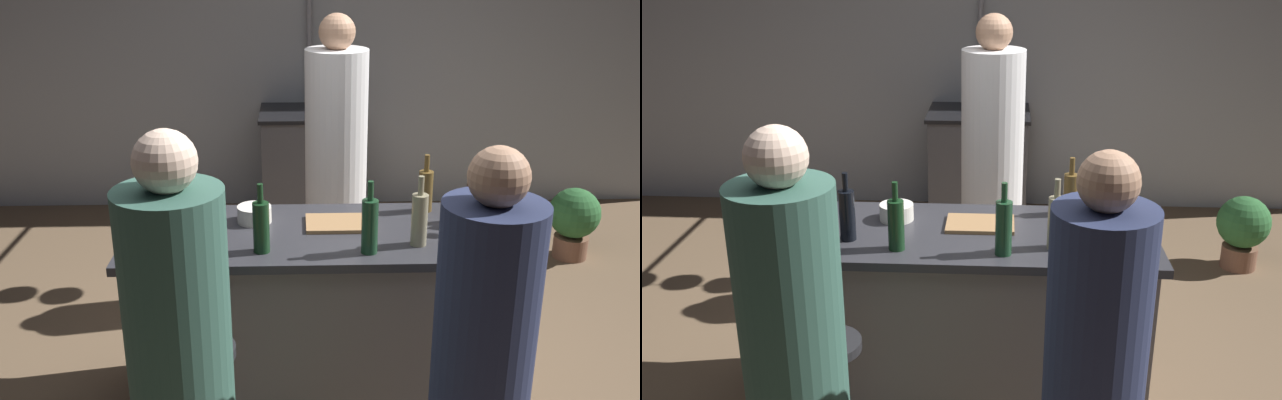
# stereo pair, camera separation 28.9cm
# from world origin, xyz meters

# --- Properties ---
(ground_plane) EXTENTS (9.00, 9.00, 0.00)m
(ground_plane) POSITION_xyz_m (0.00, 0.00, 0.00)
(ground_plane) COLOR brown
(back_wall) EXTENTS (6.40, 0.16, 2.60)m
(back_wall) POSITION_xyz_m (0.00, 2.85, 1.30)
(back_wall) COLOR #9EA3A8
(back_wall) RESTS_ON ground_plane
(kitchen_island) EXTENTS (1.80, 0.72, 0.90)m
(kitchen_island) POSITION_xyz_m (0.00, 0.00, 0.45)
(kitchen_island) COLOR slate
(kitchen_island) RESTS_ON ground_plane
(stove_range) EXTENTS (0.80, 0.64, 0.89)m
(stove_range) POSITION_xyz_m (0.00, 2.45, 0.45)
(stove_range) COLOR #47474C
(stove_range) RESTS_ON ground_plane
(chef) EXTENTS (0.38, 0.38, 1.78)m
(chef) POSITION_xyz_m (0.13, 1.10, 0.82)
(chef) COLOR white
(chef) RESTS_ON ground_plane
(guest_left) EXTENTS (0.35, 0.35, 1.65)m
(guest_left) POSITION_xyz_m (-0.50, -0.99, 0.77)
(guest_left) COLOR #33594C
(guest_left) RESTS_ON ground_plane
(guest_right) EXTENTS (0.34, 0.34, 1.60)m
(guest_right) POSITION_xyz_m (0.50, -1.01, 0.74)
(guest_right) COLOR #262D4C
(guest_right) RESTS_ON ground_plane
(overhead_pot_rack) EXTENTS (0.89, 1.39, 2.17)m
(overhead_pot_rack) POSITION_xyz_m (0.00, 1.92, 1.68)
(overhead_pot_rack) COLOR gray
(overhead_pot_rack) RESTS_ON ground_plane
(potted_plant) EXTENTS (0.36, 0.36, 0.52)m
(potted_plant) POSITION_xyz_m (1.86, 1.60, 0.30)
(potted_plant) COLOR brown
(potted_plant) RESTS_ON ground_plane
(cutting_board) EXTENTS (0.32, 0.22, 0.02)m
(cutting_board) POSITION_xyz_m (0.09, 0.08, 0.91)
(cutting_board) COLOR #997047
(cutting_board) RESTS_ON kitchen_island
(pepper_mill) EXTENTS (0.05, 0.05, 0.21)m
(pepper_mill) POSITION_xyz_m (0.72, 0.11, 1.01)
(pepper_mill) COLOR #382319
(pepper_mill) RESTS_ON kitchen_island
(wine_bottle_dark) EXTENTS (0.07, 0.07, 0.32)m
(wine_bottle_dark) POSITION_xyz_m (-0.50, -0.12, 1.02)
(wine_bottle_dark) COLOR black
(wine_bottle_dark) RESTS_ON kitchen_island
(wine_bottle_red) EXTENTS (0.07, 0.07, 0.31)m
(wine_bottle_red) POSITION_xyz_m (-0.26, -0.21, 1.02)
(wine_bottle_red) COLOR #143319
(wine_bottle_red) RESTS_ON kitchen_island
(wine_bottle_white) EXTENTS (0.07, 0.07, 0.32)m
(wine_bottle_white) POSITION_xyz_m (0.43, -0.16, 1.02)
(wine_bottle_white) COLOR gray
(wine_bottle_white) RESTS_ON kitchen_island
(wine_bottle_amber) EXTENTS (0.07, 0.07, 0.29)m
(wine_bottle_amber) POSITION_xyz_m (0.52, 0.25, 1.01)
(wine_bottle_amber) COLOR brown
(wine_bottle_amber) RESTS_ON kitchen_island
(wine_bottle_green) EXTENTS (0.07, 0.07, 0.32)m
(wine_bottle_green) POSITION_xyz_m (0.20, -0.24, 1.03)
(wine_bottle_green) COLOR #193D23
(wine_bottle_green) RESTS_ON kitchen_island
(wine_glass_near_right_guest) EXTENTS (0.07, 0.07, 0.15)m
(wine_glass_near_right_guest) POSITION_xyz_m (0.64, 0.04, 1.01)
(wine_glass_near_right_guest) COLOR silver
(wine_glass_near_right_guest) RESTS_ON kitchen_island
(wine_glass_near_left_guest) EXTENTS (0.07, 0.07, 0.15)m
(wine_glass_near_left_guest) POSITION_xyz_m (0.59, -0.05, 1.01)
(wine_glass_near_left_guest) COLOR silver
(wine_glass_near_left_guest) RESTS_ON kitchen_island
(mixing_bowl_ceramic) EXTENTS (0.16, 0.16, 0.08)m
(mixing_bowl_ceramic) POSITION_xyz_m (-0.31, 0.13, 0.94)
(mixing_bowl_ceramic) COLOR silver
(mixing_bowl_ceramic) RESTS_ON kitchen_island
(mixing_bowl_blue) EXTENTS (0.16, 0.16, 0.07)m
(mixing_bowl_blue) POSITION_xyz_m (-0.75, 0.13, 0.93)
(mixing_bowl_blue) COLOR #334C6B
(mixing_bowl_blue) RESTS_ON kitchen_island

